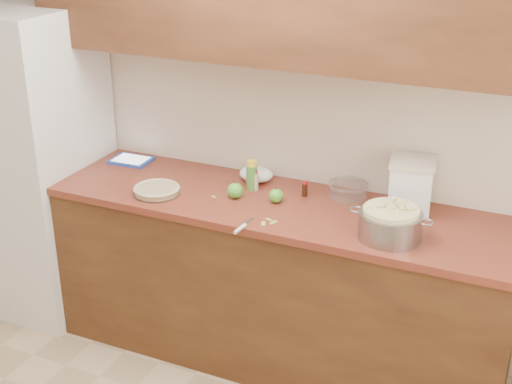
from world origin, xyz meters
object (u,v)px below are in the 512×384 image
at_px(pie, 157,190).
at_px(colander, 390,223).
at_px(tablet, 131,160).
at_px(flour_canister, 411,185).

distance_m(pie, colander, 1.23).
distance_m(pie, tablet, 0.51).
relative_size(pie, flour_canister, 0.94).
xyz_separation_m(colander, flour_canister, (0.01, 0.33, 0.06)).
bearing_deg(tablet, colander, -13.42).
distance_m(colander, flour_canister, 0.33).
bearing_deg(tablet, pie, -43.55).
height_order(pie, flour_canister, flour_canister).
xyz_separation_m(pie, flour_canister, (1.24, 0.34, 0.11)).
bearing_deg(colander, pie, -179.31).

